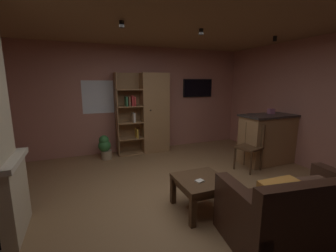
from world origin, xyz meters
The scene contains 17 objects.
floor centered at (0.00, 0.00, -0.01)m, with size 5.96×5.43×0.02m, color olive.
wall_back centered at (0.00, 2.75, 1.29)m, with size 6.08×0.06×2.58m, color #AD7060.
wall_right centered at (3.01, 0.00, 1.29)m, with size 0.06×5.43×2.58m, color #AD7060.
ceiling centered at (0.00, 0.00, 2.59)m, with size 5.96×5.43×0.02m, color #8E6B47.
window_pane_back centered at (-0.83, 2.71, 1.38)m, with size 0.71×0.01×0.76m, color white.
bookshelf_cabinet centered at (0.38, 2.47, 0.97)m, with size 1.28×0.41×1.94m.
kitchen_bar_counter centered at (2.53, 0.75, 0.53)m, with size 1.35×0.62×1.05m.
tissue_box centered at (2.58, 0.84, 1.11)m, with size 0.12×0.12×0.11m, color #995972.
leather_couch centered at (0.84, -1.27, 0.31)m, with size 1.64×1.07×0.84m.
coffee_table centered at (0.19, -0.34, 0.36)m, with size 0.65×0.67×0.45m.
table_book_0 centered at (0.12, -0.41, 0.46)m, with size 0.10×0.08×0.02m, color beige.
dining_chair centered at (1.85, 0.58, 0.53)m, with size 0.52×0.52×0.92m.
potted_floor_plant centered at (-0.78, 2.30, 0.28)m, with size 0.29×0.30×0.55m.
wall_mounted_tv centered at (1.80, 2.68, 1.57)m, with size 0.86×0.06×0.48m.
track_light_spot_1 centered at (-0.64, 0.51, 2.51)m, with size 0.07×0.07×0.09m, color black.
track_light_spot_2 centered at (0.62, 0.52, 2.51)m, with size 0.07×0.07×0.09m, color black.
track_light_spot_3 centered at (2.16, 0.51, 2.51)m, with size 0.07×0.07×0.09m, color black.
Camera 1 is at (-1.28, -2.79, 1.72)m, focal length 23.98 mm.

